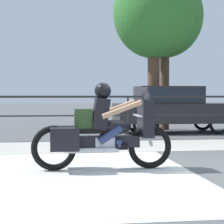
% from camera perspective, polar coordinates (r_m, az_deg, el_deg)
% --- Properties ---
extents(ground_plane, '(120.00, 120.00, 0.00)m').
position_cam_1_polar(ground_plane, '(7.92, 8.54, -7.24)').
color(ground_plane, '#565659').
extents(sidewalk_band, '(44.00, 2.40, 0.01)m').
position_cam_1_polar(sidewalk_band, '(11.19, 3.61, -4.42)').
color(sidewalk_band, '#B7B2A8').
rests_on(sidewalk_band, ground).
extents(crosswalk_band, '(3.64, 6.00, 0.01)m').
position_cam_1_polar(crosswalk_band, '(7.43, -3.78, -7.83)').
color(crosswalk_band, silver).
rests_on(crosswalk_band, ground).
extents(fence_railing, '(36.00, 0.05, 1.28)m').
position_cam_1_polar(fence_railing, '(12.80, 2.09, 0.91)').
color(fence_railing, '#232326').
rests_on(fence_railing, ground).
extents(motorcycle, '(2.46, 0.76, 1.52)m').
position_cam_1_polar(motorcycle, '(7.59, -1.29, -2.49)').
color(motorcycle, black).
rests_on(motorcycle, ground).
extents(parked_car, '(4.11, 1.73, 1.60)m').
position_cam_1_polar(parked_car, '(15.10, 7.90, 0.75)').
color(parked_car, '#232326').
rests_on(parked_car, ground).
extents(tree_behind_sign, '(2.82, 2.82, 5.79)m').
position_cam_1_polar(tree_behind_sign, '(16.68, 6.93, 12.23)').
color(tree_behind_sign, brown).
rests_on(tree_behind_sign, ground).
extents(tree_behind_car, '(2.84, 2.84, 5.71)m').
position_cam_1_polar(tree_behind_car, '(15.63, 5.49, 12.52)').
color(tree_behind_car, brown).
rests_on(tree_behind_car, ground).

